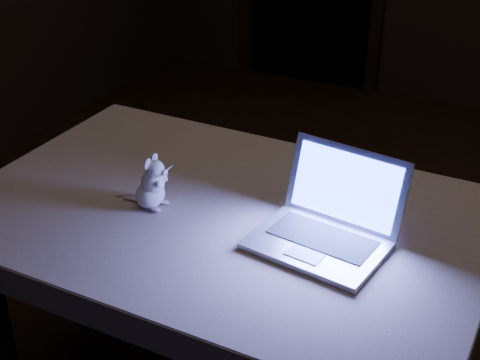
% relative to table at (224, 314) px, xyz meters
% --- Properties ---
extents(floor, '(5.00, 5.00, 0.00)m').
position_rel_table_xyz_m(floor, '(0.19, 0.56, -0.39)').
color(floor, black).
rests_on(floor, ground).
extents(table, '(1.45, 0.94, 0.77)m').
position_rel_table_xyz_m(table, '(0.00, 0.00, 0.00)').
color(table, black).
rests_on(table, floor).
extents(tablecloth, '(1.70, 1.30, 0.09)m').
position_rel_table_xyz_m(tablecloth, '(0.00, -0.06, 0.35)').
color(tablecloth, beige).
rests_on(tablecloth, table).
extents(laptop, '(0.39, 0.35, 0.24)m').
position_rel_table_xyz_m(laptop, '(0.32, -0.06, 0.51)').
color(laptop, '#B4B3B9').
rests_on(laptop, tablecloth).
extents(plush_mouse, '(0.16, 0.16, 0.16)m').
position_rel_table_xyz_m(plush_mouse, '(-0.20, -0.08, 0.47)').
color(plush_mouse, silver).
rests_on(plush_mouse, tablecloth).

